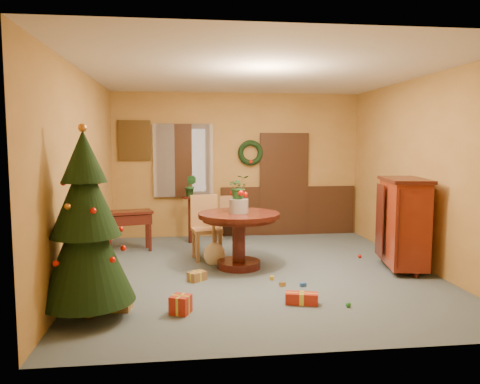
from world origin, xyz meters
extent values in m
plane|color=#3D4F59|center=(0.00, 0.00, 0.00)|extent=(5.50, 5.50, 0.00)
plane|color=silver|center=(0.00, 0.00, 2.90)|extent=(5.50, 5.50, 0.00)
plane|color=olive|center=(0.00, 2.75, 1.45)|extent=(5.00, 0.00, 5.00)
plane|color=olive|center=(0.00, -2.75, 1.45)|extent=(5.00, 0.00, 5.00)
plane|color=olive|center=(-2.50, 0.00, 1.45)|extent=(0.00, 5.50, 5.50)
plane|color=olive|center=(2.50, 0.00, 1.45)|extent=(0.00, 5.50, 5.50)
cube|color=black|center=(1.05, 2.71, 0.50)|extent=(2.80, 0.06, 1.00)
cube|color=black|center=(0.95, 2.70, 1.05)|extent=(1.00, 0.08, 2.10)
cube|color=white|center=(0.95, 2.73, 1.00)|extent=(0.80, 0.03, 1.90)
cube|color=black|center=(-1.10, 2.70, 1.55)|extent=(1.05, 0.08, 1.45)
cube|color=white|center=(-1.10, 2.73, 1.55)|extent=(0.88, 0.03, 1.25)
cube|color=white|center=(-1.48, 2.65, 1.55)|extent=(0.42, 0.02, 1.45)
cube|color=white|center=(-0.72, 2.65, 1.55)|extent=(0.42, 0.02, 1.45)
torus|color=black|center=(0.25, 2.67, 1.70)|extent=(0.51, 0.11, 0.51)
cube|color=#4C3819|center=(-2.05, 2.71, 1.95)|extent=(0.62, 0.05, 0.78)
cube|color=gray|center=(-2.05, 2.74, 1.95)|extent=(0.48, 0.02, 0.62)
cylinder|color=black|center=(-0.28, 0.22, 0.81)|extent=(1.23, 1.23, 0.07)
cylinder|color=black|center=(-0.28, 0.22, 0.75)|extent=(1.10, 1.10, 0.04)
cylinder|color=black|center=(-0.28, 0.22, 0.42)|extent=(0.20, 0.20, 0.68)
cylinder|color=black|center=(-0.28, 0.22, 0.06)|extent=(0.66, 0.66, 0.11)
cylinder|color=slate|center=(-0.28, 0.22, 0.95)|extent=(0.29, 0.29, 0.21)
imported|color=#1E4C23|center=(-0.28, 0.22, 1.24)|extent=(0.33, 0.28, 0.36)
cube|color=olive|center=(-0.74, 0.81, 0.48)|extent=(0.52, 0.52, 0.05)
cube|color=olive|center=(-0.77, 1.02, 0.77)|extent=(0.45, 0.11, 0.54)
cube|color=olive|center=(-0.59, 1.02, 0.23)|extent=(0.06, 0.06, 0.46)
cube|color=olive|center=(-0.95, 0.97, 0.23)|extent=(0.06, 0.06, 0.46)
cube|color=olive|center=(-0.53, 0.66, 0.23)|extent=(0.06, 0.06, 0.46)
cube|color=olive|center=(-0.89, 0.61, 0.23)|extent=(0.06, 0.06, 0.46)
cube|color=olive|center=(-0.24, 2.36, 0.41)|extent=(0.40, 0.40, 0.05)
cube|color=olive|center=(-0.23, 2.19, 0.66)|extent=(0.38, 0.05, 0.46)
cube|color=olive|center=(-0.39, 2.20, 0.20)|extent=(0.04, 0.04, 0.39)
cube|color=olive|center=(-0.08, 2.22, 0.20)|extent=(0.04, 0.04, 0.39)
cube|color=olive|center=(-0.40, 2.51, 0.20)|extent=(0.04, 0.04, 0.39)
cube|color=olive|center=(-0.09, 2.53, 0.20)|extent=(0.04, 0.04, 0.39)
cylinder|color=black|center=(-0.97, 2.14, 0.43)|extent=(0.11, 0.11, 0.86)
cylinder|color=black|center=(-0.97, 2.14, 0.87)|extent=(0.34, 0.34, 0.03)
imported|color=#19471E|center=(-0.97, 2.14, 1.09)|extent=(0.28, 0.25, 0.40)
cylinder|color=#382111|center=(-2.15, -1.60, 0.11)|extent=(0.13, 0.13, 0.22)
cone|color=black|center=(-2.15, -1.60, 0.79)|extent=(1.02, 1.02, 1.20)
cone|color=black|center=(-2.15, -1.60, 1.34)|extent=(0.74, 0.74, 0.88)
cone|color=black|center=(-2.15, -1.60, 1.76)|extent=(0.48, 0.48, 0.56)
sphere|color=#C07B2D|center=(-2.15, -1.60, 2.06)|extent=(0.09, 0.09, 0.09)
cube|color=black|center=(-2.07, 1.56, 0.69)|extent=(0.88, 0.60, 0.05)
cube|color=black|center=(-2.07, 1.56, 0.57)|extent=(0.83, 0.55, 0.17)
cube|color=black|center=(-2.41, 1.56, 0.33)|extent=(0.12, 0.29, 0.66)
cube|color=black|center=(-1.72, 1.56, 0.33)|extent=(0.12, 0.29, 0.66)
cube|color=#511609|center=(2.15, -0.17, 0.71)|extent=(0.69, 1.09, 1.26)
cube|color=black|center=(2.15, -0.17, 1.35)|extent=(0.76, 1.16, 0.05)
cylinder|color=black|center=(2.15, -0.59, 0.05)|extent=(0.07, 0.07, 0.09)
cylinder|color=black|center=(2.15, 0.26, 0.05)|extent=(0.07, 0.07, 0.09)
cube|color=brown|center=(-1.87, -1.40, 0.08)|extent=(0.34, 0.27, 0.17)
cube|color=gold|center=(-1.87, -1.40, 0.08)|extent=(0.32, 0.08, 0.17)
cube|color=gold|center=(-1.87, -1.40, 0.08)|extent=(0.08, 0.24, 0.17)
cube|color=#A92716|center=(-1.15, -1.60, 0.10)|extent=(0.27, 0.27, 0.20)
cube|color=gold|center=(-1.15, -1.60, 0.10)|extent=(0.20, 0.11, 0.21)
cube|color=gold|center=(-1.15, -1.60, 0.10)|extent=(0.11, 0.20, 0.21)
cube|color=brown|center=(-0.94, -0.37, 0.06)|extent=(0.28, 0.28, 0.13)
cube|color=gold|center=(-0.94, -0.37, 0.06)|extent=(0.20, 0.17, 0.13)
cube|color=gold|center=(-0.94, -0.37, 0.06)|extent=(0.13, 0.15, 0.13)
cube|color=#A92716|center=(0.27, -1.46, 0.07)|extent=(0.41, 0.25, 0.13)
cube|color=gold|center=(0.27, -1.46, 0.07)|extent=(0.38, 0.13, 0.14)
cube|color=gold|center=(0.27, -1.46, 0.07)|extent=(0.09, 0.17, 0.14)
cube|color=#2858B0|center=(0.45, -0.81, 0.03)|extent=(0.09, 0.06, 0.05)
sphere|color=#227F29|center=(0.78, -1.64, 0.03)|extent=(0.06, 0.06, 0.06)
cube|color=gold|center=(0.11, -0.45, 0.03)|extent=(0.07, 0.09, 0.05)
sphere|color=red|center=(1.78, 0.58, 0.03)|extent=(0.06, 0.06, 0.06)
cube|color=#C07B2D|center=(0.18, -0.77, 0.03)|extent=(0.09, 0.08, 0.05)
camera|label=1|loc=(-1.11, -6.70, 1.90)|focal=35.00mm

